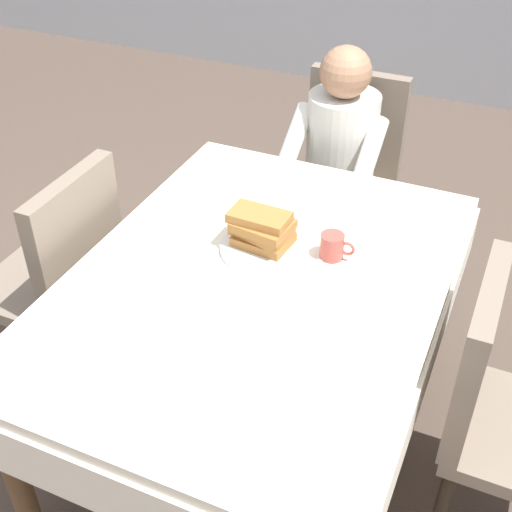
% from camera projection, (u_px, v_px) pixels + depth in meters
% --- Properties ---
extents(ground_plane, '(14.00, 14.00, 0.00)m').
position_uv_depth(ground_plane, '(256.00, 434.00, 2.52)').
color(ground_plane, brown).
extents(dining_table_main, '(1.12, 1.52, 0.74)m').
position_uv_depth(dining_table_main, '(256.00, 301.00, 2.13)').
color(dining_table_main, silver).
rests_on(dining_table_main, ground).
extents(chair_diner, '(0.44, 0.45, 0.93)m').
position_uv_depth(chair_diner, '(347.00, 164.00, 3.09)').
color(chair_diner, '#7A6B5B').
rests_on(chair_diner, ground).
extents(diner_person, '(0.40, 0.43, 1.12)m').
position_uv_depth(diner_person, '(338.00, 152.00, 2.89)').
color(diner_person, silver).
rests_on(diner_person, ground).
extents(chair_left_side, '(0.45, 0.44, 0.93)m').
position_uv_depth(chair_left_side, '(62.00, 270.00, 2.46)').
color(chair_left_side, '#7A6B5B').
rests_on(chair_left_side, ground).
extents(chair_right_side, '(0.45, 0.44, 0.93)m').
position_uv_depth(chair_right_side, '(500.00, 403.00, 1.96)').
color(chair_right_side, '#7A6B5B').
rests_on(chair_right_side, ground).
extents(plate_breakfast, '(0.28, 0.28, 0.02)m').
position_uv_depth(plate_breakfast, '(263.00, 248.00, 2.20)').
color(plate_breakfast, white).
rests_on(plate_breakfast, dining_table_main).
extents(breakfast_stack, '(0.21, 0.17, 0.12)m').
position_uv_depth(breakfast_stack, '(262.00, 229.00, 2.16)').
color(breakfast_stack, '#A36B33').
rests_on(breakfast_stack, plate_breakfast).
extents(cup_coffee, '(0.11, 0.08, 0.08)m').
position_uv_depth(cup_coffee, '(333.00, 246.00, 2.14)').
color(cup_coffee, '#B24C42').
rests_on(cup_coffee, dining_table_main).
extents(syrup_pitcher, '(0.08, 0.08, 0.07)m').
position_uv_depth(syrup_pitcher, '(211.00, 196.00, 2.39)').
color(syrup_pitcher, silver).
rests_on(syrup_pitcher, dining_table_main).
extents(fork_left_of_plate, '(0.03, 0.18, 0.00)m').
position_uv_depth(fork_left_of_plate, '(208.00, 239.00, 2.25)').
color(fork_left_of_plate, silver).
rests_on(fork_left_of_plate, dining_table_main).
extents(knife_right_of_plate, '(0.01, 0.20, 0.00)m').
position_uv_depth(knife_right_of_plate, '(316.00, 267.00, 2.12)').
color(knife_right_of_plate, silver).
rests_on(knife_right_of_plate, dining_table_main).
extents(spoon_near_edge, '(0.15, 0.02, 0.00)m').
position_uv_depth(spoon_near_edge, '(227.00, 318.00, 1.93)').
color(spoon_near_edge, silver).
rests_on(spoon_near_edge, dining_table_main).
extents(napkin_folded, '(0.18, 0.13, 0.01)m').
position_uv_depth(napkin_folded, '(162.00, 265.00, 2.13)').
color(napkin_folded, white).
rests_on(napkin_folded, dining_table_main).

